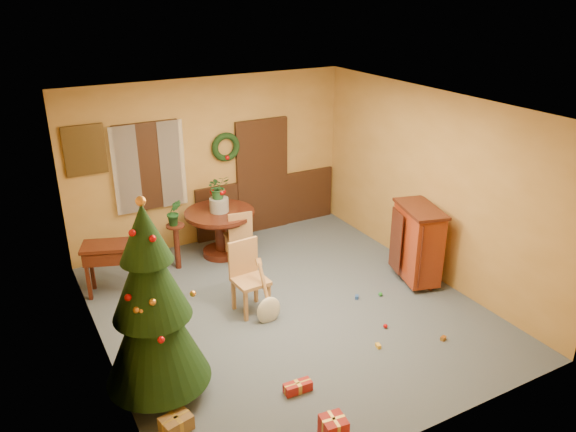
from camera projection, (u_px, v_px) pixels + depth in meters
room_envelope at (224, 179)px, 9.87m from camera, size 5.50×5.50×5.50m
dining_table at (220, 225)px, 9.40m from camera, size 1.17×1.17×0.80m
urn at (219, 205)px, 9.26m from camera, size 0.32×0.32×0.23m
centerpiece_plant at (218, 187)px, 9.14m from camera, size 0.35×0.31×0.39m
chair_near at (248, 274)px, 7.83m from camera, size 0.47×0.47×1.03m
chair_far at (239, 235)px, 9.20m from camera, size 0.45×0.45×0.92m
guitar at (268, 294)px, 7.58m from camera, size 0.49×0.62×0.82m
plant_stand at (177, 241)px, 9.00m from camera, size 0.30×0.30×0.76m
stand_plant at (174, 212)px, 8.81m from camera, size 0.26×0.22×0.43m
christmas_tree at (152, 307)px, 5.95m from camera, size 1.16×1.16×2.39m
writing_desk at (115, 256)px, 8.23m from camera, size 1.00×0.73×0.80m
sideboard at (417, 242)px, 8.57m from camera, size 0.75×1.05×1.22m
gift_a at (176, 423)px, 5.83m from camera, size 0.35×0.29×0.17m
gift_b at (333, 428)px, 5.71m from camera, size 0.27×0.27×0.25m
gift_c at (139, 350)px, 7.02m from camera, size 0.28×0.26×0.13m
gift_d at (298, 387)px, 6.39m from camera, size 0.33×0.15×0.12m
toy_a at (357, 297)px, 8.28m from camera, size 0.09×0.09×0.05m
toy_b at (380, 294)px, 8.34m from camera, size 0.06×0.06×0.06m
toy_c at (378, 346)px, 7.17m from camera, size 0.06×0.09×0.05m
toy_d at (385, 326)px, 7.57m from camera, size 0.06×0.06×0.06m
toy_e at (443, 338)px, 7.32m from camera, size 0.09×0.07×0.05m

